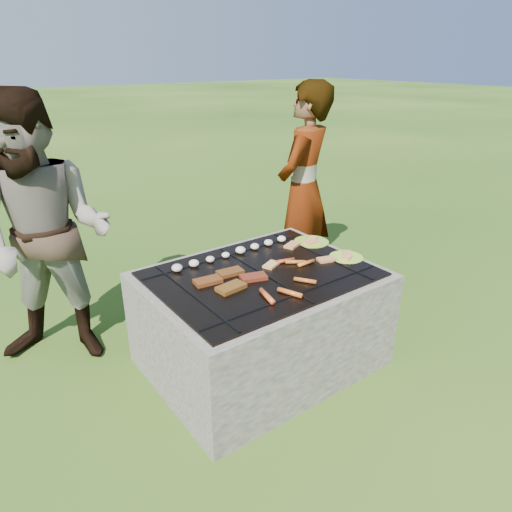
{
  "coord_description": "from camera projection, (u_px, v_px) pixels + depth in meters",
  "views": [
    {
      "loc": [
        -1.42,
        -1.88,
        1.75
      ],
      "look_at": [
        0.0,
        0.05,
        0.7
      ],
      "focal_mm": 32.0,
      "sensor_mm": 36.0,
      "label": 1
    }
  ],
  "objects": [
    {
      "name": "fire_pit",
      "position": [
        261.0,
        322.0,
        2.75
      ],
      "size": [
        1.3,
        1.0,
        0.62
      ],
      "color": "gray",
      "rests_on": "ground"
    },
    {
      "name": "bystander",
      "position": [
        46.0,
        236.0,
        2.61
      ],
      "size": [
        0.99,
        0.96,
        1.62
      ],
      "primitive_type": "imported",
      "rotation": [
        0.0,
        0.0,
        -0.62
      ],
      "color": "#A6978A",
      "rests_on": "ground"
    },
    {
      "name": "sausages",
      "position": [
        289.0,
        278.0,
        2.52
      ],
      "size": [
        0.53,
        0.43,
        0.03
      ],
      "color": "#BC3E1F",
      "rests_on": "fire_pit"
    },
    {
      "name": "mushrooms",
      "position": [
        232.0,
        253.0,
        2.83
      ],
      "size": [
        0.84,
        0.06,
        0.04
      ],
      "color": "beige",
      "rests_on": "fire_pit"
    },
    {
      "name": "bread_on_grate",
      "position": [
        298.0,
        255.0,
        2.83
      ],
      "size": [
        0.45,
        0.4,
        0.02
      ],
      "color": "#ECD679",
      "rests_on": "fire_pit"
    },
    {
      "name": "plate_near",
      "position": [
        346.0,
        257.0,
        2.83
      ],
      "size": [
        0.27,
        0.27,
        0.03
      ],
      "color": "#D9FC3C",
      "rests_on": "fire_pit"
    },
    {
      "name": "lawn",
      "position": [
        261.0,
        361.0,
        2.86
      ],
      "size": [
        60.0,
        60.0,
        0.0
      ],
      "primitive_type": "plane",
      "color": "#224511",
      "rests_on": "ground"
    },
    {
      "name": "cook",
      "position": [
        303.0,
        191.0,
        3.5
      ],
      "size": [
        0.7,
        0.61,
        1.61
      ],
      "primitive_type": "imported",
      "rotation": [
        0.0,
        0.0,
        3.6
      ],
      "color": "gray",
      "rests_on": "ground"
    },
    {
      "name": "pork_slabs",
      "position": [
        230.0,
        280.0,
        2.51
      ],
      "size": [
        0.39,
        0.26,
        0.02
      ],
      "color": "#99491B",
      "rests_on": "fire_pit"
    },
    {
      "name": "plate_far",
      "position": [
        311.0,
        242.0,
        3.06
      ],
      "size": [
        0.24,
        0.24,
        0.03
      ],
      "color": "#ACDE35",
      "rests_on": "fire_pit"
    }
  ]
}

